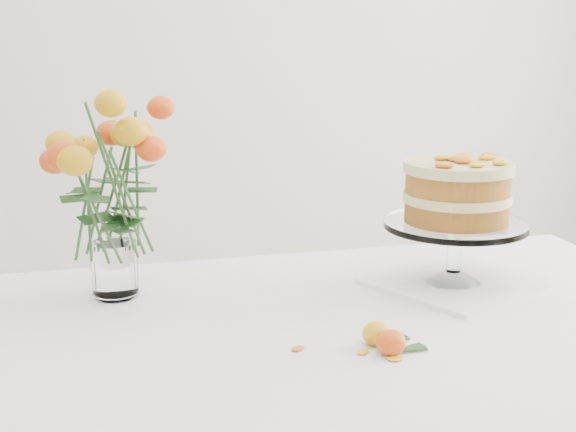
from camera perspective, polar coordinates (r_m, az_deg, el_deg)
table at (r=1.50m, az=4.17°, el=-10.45°), size 1.43×0.93×0.76m
napkin at (r=1.70m, az=11.63°, el=-4.71°), size 0.39×0.39×0.01m
cake_stand at (r=1.65m, az=11.92°, el=1.24°), size 0.29×0.29×0.26m
rose_vase at (r=1.57m, az=-12.60°, el=3.52°), size 0.32×0.32×0.45m
loose_rose_near at (r=1.37m, az=6.30°, el=-8.32°), size 0.09×0.05×0.04m
loose_rose_far at (r=1.34m, az=7.35°, el=-8.92°), size 0.09×0.05×0.04m
stray_petal_a at (r=1.35m, az=0.70°, el=-9.41°), size 0.03×0.02×0.00m
stray_petal_b at (r=1.34m, az=5.34°, el=-9.60°), size 0.03×0.02×0.00m
stray_petal_c at (r=1.32m, az=7.59°, el=-10.05°), size 0.03×0.02×0.00m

